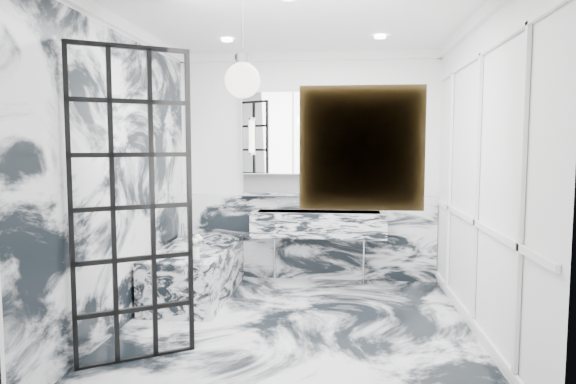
# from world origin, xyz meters

# --- Properties ---
(floor) EXTENTS (3.60, 3.60, 0.00)m
(floor) POSITION_xyz_m (0.00, 0.00, 0.00)
(floor) COLOR silver
(floor) RESTS_ON ground
(ceiling) EXTENTS (3.60, 3.60, 0.00)m
(ceiling) POSITION_xyz_m (0.00, 0.00, 2.80)
(ceiling) COLOR white
(ceiling) RESTS_ON wall_back
(wall_back) EXTENTS (3.60, 0.00, 3.60)m
(wall_back) POSITION_xyz_m (0.00, 1.80, 1.40)
(wall_back) COLOR white
(wall_back) RESTS_ON floor
(wall_front) EXTENTS (3.60, 0.00, 3.60)m
(wall_front) POSITION_xyz_m (0.00, -1.80, 1.40)
(wall_front) COLOR white
(wall_front) RESTS_ON floor
(wall_left) EXTENTS (0.00, 3.60, 3.60)m
(wall_left) POSITION_xyz_m (-1.60, 0.00, 1.40)
(wall_left) COLOR white
(wall_left) RESTS_ON floor
(wall_right) EXTENTS (0.00, 3.60, 3.60)m
(wall_right) POSITION_xyz_m (1.60, 0.00, 1.40)
(wall_right) COLOR white
(wall_right) RESTS_ON floor
(marble_clad_back) EXTENTS (3.18, 0.05, 1.05)m
(marble_clad_back) POSITION_xyz_m (0.00, 1.78, 0.53)
(marble_clad_back) COLOR silver
(marble_clad_back) RESTS_ON floor
(marble_clad_left) EXTENTS (0.02, 3.56, 2.68)m
(marble_clad_left) POSITION_xyz_m (-1.59, 0.00, 1.34)
(marble_clad_left) COLOR silver
(marble_clad_left) RESTS_ON floor
(panel_molding) EXTENTS (0.03, 3.40, 2.30)m
(panel_molding) POSITION_xyz_m (1.58, 0.00, 1.30)
(panel_molding) COLOR white
(panel_molding) RESTS_ON floor
(soap_bottle_a) EXTENTS (0.10, 0.10, 0.23)m
(soap_bottle_a) POSITION_xyz_m (0.77, 1.71, 1.20)
(soap_bottle_a) COLOR #8C5919
(soap_bottle_a) RESTS_ON ledge
(soap_bottle_b) EXTENTS (0.10, 0.10, 0.18)m
(soap_bottle_b) POSITION_xyz_m (0.52, 1.71, 1.18)
(soap_bottle_b) COLOR #4C4C51
(soap_bottle_b) RESTS_ON ledge
(soap_bottle_c) EXTENTS (0.14, 0.14, 0.14)m
(soap_bottle_c) POSITION_xyz_m (0.72, 1.71, 1.16)
(soap_bottle_c) COLOR silver
(soap_bottle_c) RESTS_ON ledge
(face_pot) EXTENTS (0.14, 0.14, 0.14)m
(face_pot) POSITION_xyz_m (0.18, 1.71, 1.17)
(face_pot) COLOR white
(face_pot) RESTS_ON ledge
(amber_bottle) EXTENTS (0.04, 0.04, 0.10)m
(amber_bottle) POSITION_xyz_m (0.56, 1.71, 1.14)
(amber_bottle) COLOR #8C5919
(amber_bottle) RESTS_ON ledge
(flower_vase) EXTENTS (0.08, 0.08, 0.12)m
(flower_vase) POSITION_xyz_m (-1.02, 0.32, 0.61)
(flower_vase) COLOR silver
(flower_vase) RESTS_ON bathtub
(crittall_door) EXTENTS (0.76, 0.50, 2.40)m
(crittall_door) POSITION_xyz_m (-1.17, -0.81, 1.20)
(crittall_door) COLOR black
(crittall_door) RESTS_ON floor
(artwork) EXTENTS (0.57, 0.05, 0.57)m
(artwork) POSITION_xyz_m (0.51, -1.76, 1.65)
(artwork) COLOR #CB6C14
(artwork) RESTS_ON wall_front
(pendant_light) EXTENTS (0.23, 0.23, 0.23)m
(pendant_light) POSITION_xyz_m (-0.24, -1.18, 2.09)
(pendant_light) COLOR white
(pendant_light) RESTS_ON ceiling
(trough_sink) EXTENTS (1.60, 0.45, 0.30)m
(trough_sink) POSITION_xyz_m (0.15, 1.55, 0.73)
(trough_sink) COLOR silver
(trough_sink) RESTS_ON wall_back
(ledge) EXTENTS (1.90, 0.14, 0.04)m
(ledge) POSITION_xyz_m (0.15, 1.72, 1.07)
(ledge) COLOR silver
(ledge) RESTS_ON wall_back
(subway_tile) EXTENTS (1.90, 0.03, 0.23)m
(subway_tile) POSITION_xyz_m (0.15, 1.78, 1.21)
(subway_tile) COLOR white
(subway_tile) RESTS_ON wall_back
(mirror_cabinet) EXTENTS (1.90, 0.16, 1.00)m
(mirror_cabinet) POSITION_xyz_m (0.15, 1.73, 1.82)
(mirror_cabinet) COLOR white
(mirror_cabinet) RESTS_ON wall_back
(sconce_left) EXTENTS (0.07, 0.07, 0.40)m
(sconce_left) POSITION_xyz_m (-0.67, 1.63, 1.78)
(sconce_left) COLOR white
(sconce_left) RESTS_ON mirror_cabinet
(sconce_right) EXTENTS (0.07, 0.07, 0.40)m
(sconce_right) POSITION_xyz_m (0.97, 1.63, 1.78)
(sconce_right) COLOR white
(sconce_right) RESTS_ON mirror_cabinet
(bathtub) EXTENTS (0.75, 1.65, 0.55)m
(bathtub) POSITION_xyz_m (-1.18, 0.90, 0.28)
(bathtub) COLOR silver
(bathtub) RESTS_ON floor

